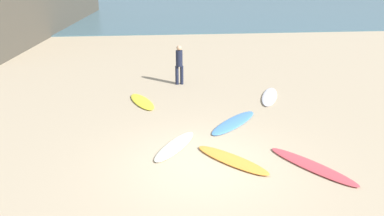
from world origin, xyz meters
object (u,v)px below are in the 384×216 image
at_px(surfboard_0, 234,123).
at_px(surfboard_5, 269,96).
at_px(surfboard_3, 175,146).
at_px(surfboard_4, 312,166).
at_px(surfboard_1, 142,102).
at_px(surfboard_2, 232,160).
at_px(beachgoer_near, 179,63).

height_order(surfboard_0, surfboard_5, surfboard_5).
height_order(surfboard_3, surfboard_4, surfboard_3).
relative_size(surfboard_1, surfboard_2, 0.88).
xyz_separation_m(surfboard_0, surfboard_3, (-1.95, -1.47, 0.00)).
xyz_separation_m(surfboard_0, surfboard_1, (-2.91, 2.29, 0.00)).
distance_m(surfboard_1, surfboard_5, 4.78).
bearing_deg(surfboard_4, surfboard_0, 81.55).
relative_size(surfboard_0, beachgoer_near, 1.46).
bearing_deg(beachgoer_near, surfboard_5, 145.80).
distance_m(surfboard_4, beachgoer_near, 7.92).
distance_m(surfboard_0, beachgoer_near, 4.74).
relative_size(surfboard_3, surfboard_5, 0.92).
height_order(surfboard_0, beachgoer_near, beachgoer_near).
xyz_separation_m(surfboard_0, surfboard_5, (1.86, 2.36, 0.01)).
bearing_deg(surfboard_3, beachgoer_near, 116.14).
xyz_separation_m(surfboard_1, surfboard_3, (0.96, -3.76, -0.00)).
relative_size(surfboard_1, surfboard_4, 0.78).
xyz_separation_m(surfboard_2, surfboard_5, (2.42, 4.79, -0.00)).
relative_size(surfboard_0, surfboard_3, 1.16).
distance_m(surfboard_0, surfboard_1, 3.71).
bearing_deg(surfboard_0, surfboard_2, 118.93).
distance_m(surfboard_0, surfboard_3, 2.44).
bearing_deg(surfboard_1, surfboard_4, 109.19).
bearing_deg(surfboard_0, surfboard_1, 3.74).
height_order(surfboard_0, surfboard_4, surfboard_0).
relative_size(surfboard_2, surfboard_4, 0.89).
height_order(surfboard_1, surfboard_2, surfboard_2).
height_order(surfboard_3, beachgoer_near, beachgoer_near).
bearing_deg(surfboard_5, surfboard_1, 22.01).
bearing_deg(surfboard_3, surfboard_4, 7.59).
relative_size(surfboard_1, beachgoer_near, 1.19).
bearing_deg(beachgoer_near, surfboard_2, 95.36).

